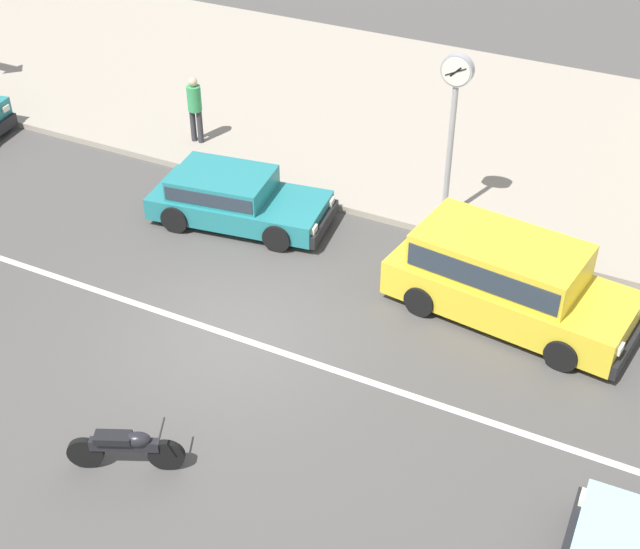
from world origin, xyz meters
name	(u,v)px	position (x,y,z in m)	size (l,w,h in m)	color
ground_plane	(236,337)	(0.00, 0.00, 0.00)	(160.00, 160.00, 0.00)	#4C4947
lane_centre_stripe	(236,337)	(0.00, 0.00, 0.00)	(50.40, 0.14, 0.01)	silver
kerb_strip	(430,121)	(0.00, 9.75, 0.07)	(68.00, 10.00, 0.15)	#9E9384
minivan_yellow_0	(506,276)	(4.05, 2.85, 0.84)	(4.72, 2.31, 1.56)	yellow
hatchback_teal_5	(234,197)	(-2.08, 3.41, 0.59)	(4.02, 2.19, 1.10)	teal
motorcycle_1	(126,447)	(0.16, -3.38, 0.42)	(1.66, 0.92, 0.80)	black
street_clock	(455,100)	(2.00, 5.30, 2.88)	(0.64, 0.22, 3.68)	#9E9EA3
pedestrian_mid_kerb	(195,105)	(-4.68, 5.95, 1.13)	(0.34, 0.34, 1.67)	#333338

